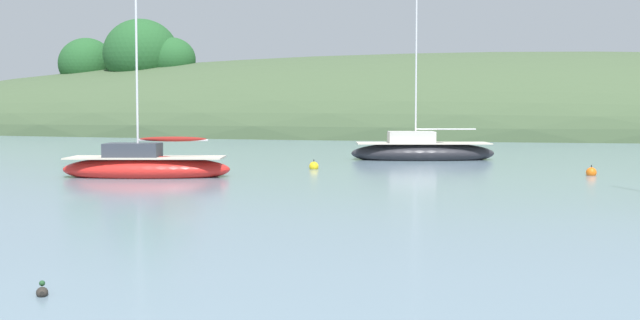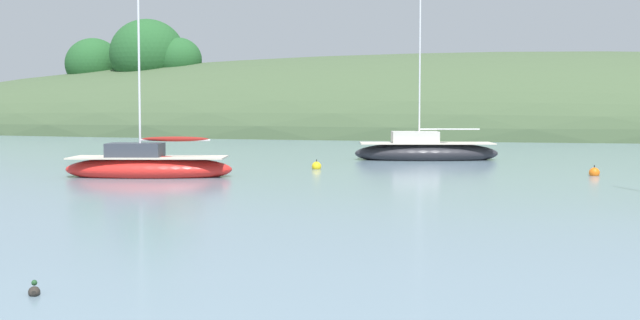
{
  "view_description": "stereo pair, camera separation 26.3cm",
  "coord_description": "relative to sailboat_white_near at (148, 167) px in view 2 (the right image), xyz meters",
  "views": [
    {
      "loc": [
        6.29,
        -5.18,
        2.87
      ],
      "look_at": [
        0.0,
        20.0,
        1.2
      ],
      "focal_mm": 46.66,
      "sensor_mm": 36.0,
      "label": 1
    },
    {
      "loc": [
        6.55,
        -5.12,
        2.87
      ],
      "look_at": [
        0.0,
        20.0,
        1.2
      ],
      "focal_mm": 46.66,
      "sensor_mm": 36.0,
      "label": 2
    }
  ],
  "objects": [
    {
      "name": "far_shoreline_hill",
      "position": [
        8.57,
        55.16,
        -0.35
      ],
      "size": [
        150.0,
        36.0,
        20.52
      ],
      "color": "#425638",
      "rests_on": "ground"
    },
    {
      "name": "sailboat_white_near",
      "position": [
        0.0,
        0.0,
        0.0
      ],
      "size": [
        7.21,
        3.89,
        8.23
      ],
      "color": "red",
      "rests_on": "ground"
    },
    {
      "name": "sailboat_cream_ketch",
      "position": [
        9.61,
        13.74,
        0.04
      ],
      "size": [
        8.15,
        4.43,
        10.1
      ],
      "color": "#232328",
      "rests_on": "ground"
    },
    {
      "name": "mooring_buoy_channel",
      "position": [
        5.63,
        5.79,
        -0.29
      ],
      "size": [
        0.44,
        0.44,
        0.54
      ],
      "color": "yellow",
      "rests_on": "ground"
    },
    {
      "name": "mooring_buoy_inner",
      "position": [
        17.77,
        5.13,
        -0.29
      ],
      "size": [
        0.44,
        0.44,
        0.54
      ],
      "color": "orange",
      "rests_on": "ground"
    },
    {
      "name": "duck_trailing",
      "position": [
        8.01,
        -20.04,
        -0.36
      ],
      "size": [
        0.33,
        0.4,
        0.24
      ],
      "color": "#2D2823",
      "rests_on": "ground"
    }
  ]
}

